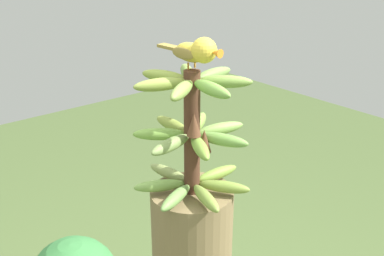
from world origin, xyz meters
name	(u,v)px	position (x,y,z in m)	size (l,w,h in m)	color
banana_bunch	(192,134)	(0.00, 0.00, 1.37)	(0.31, 0.31, 0.34)	#4C2D1E
perched_bird	(197,51)	(0.00, 0.01, 1.58)	(0.21, 0.07, 0.08)	#C68933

